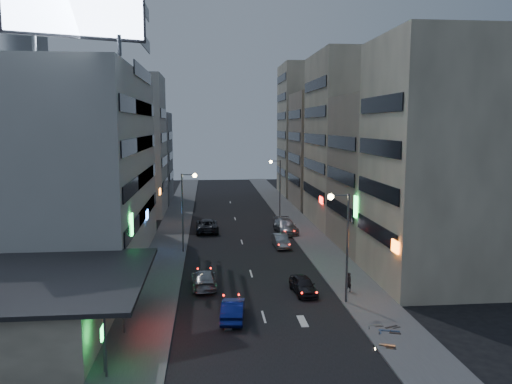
{
  "coord_description": "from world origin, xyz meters",
  "views": [
    {
      "loc": [
        -3.64,
        -28.33,
        12.99
      ],
      "look_at": [
        0.98,
        19.67,
        6.48
      ],
      "focal_mm": 35.0,
      "sensor_mm": 36.0,
      "label": 1
    }
  ],
  "objects": [
    {
      "name": "road_car_silver",
      "position": [
        -4.09,
        10.67,
        0.69
      ],
      "size": [
        2.12,
        4.85,
        1.39
      ],
      "primitive_type": "imported",
      "rotation": [
        0.0,
        0.0,
        3.18
      ],
      "color": "gray",
      "rests_on": "ground"
    },
    {
      "name": "street_lamp_left",
      "position": [
        -5.9,
        22.0,
        5.36
      ],
      "size": [
        1.6,
        0.44,
        8.02
      ],
      "color": "#595B60",
      "rests_on": "sidewalk_left"
    },
    {
      "name": "scooter_silver_b",
      "position": [
        7.45,
        1.76,
        0.61
      ],
      "size": [
        0.62,
        1.62,
        0.98
      ],
      "primitive_type": null,
      "rotation": [
        0.0,
        0.0,
        1.62
      ],
      "color": "#A7AAAE",
      "rests_on": "sidewalk_right"
    },
    {
      "name": "scooter_blue",
      "position": [
        8.26,
        0.55,
        0.71
      ],
      "size": [
        1.23,
        2.04,
        1.18
      ],
      "primitive_type": null,
      "rotation": [
        0.0,
        0.0,
        1.24
      ],
      "color": "navy",
      "rests_on": "sidewalk_right"
    },
    {
      "name": "far_right_b",
      "position": [
        16.0,
        64.0,
        12.0
      ],
      "size": [
        12.0,
        12.0,
        24.0
      ],
      "primitive_type": "cube",
      "color": "beige",
      "rests_on": "ground"
    },
    {
      "name": "white_building",
      "position": [
        -17.0,
        20.0,
        9.0
      ],
      "size": [
        14.0,
        24.0,
        18.0
      ],
      "primitive_type": "cube",
      "color": "#B3B3AE",
      "rests_on": "ground"
    },
    {
      "name": "food_court",
      "position": [
        -13.9,
        2.0,
        1.98
      ],
      "size": [
        11.0,
        13.0,
        3.88
      ],
      "color": "beige",
      "rests_on": "ground"
    },
    {
      "name": "street_lamp_right_near",
      "position": [
        5.9,
        6.0,
        5.36
      ],
      "size": [
        1.6,
        0.44,
        8.02
      ],
      "color": "#595B60",
      "rests_on": "sidewalk_right"
    },
    {
      "name": "far_left_b",
      "position": [
        -16.0,
        58.0,
        7.5
      ],
      "size": [
        12.0,
        10.0,
        15.0
      ],
      "primitive_type": "cube",
      "color": "gray",
      "rests_on": "ground"
    },
    {
      "name": "scooter_black_a",
      "position": [
        7.19,
        -1.57,
        0.62
      ],
      "size": [
        1.16,
        1.71,
        1.0
      ],
      "primitive_type": null,
      "rotation": [
        0.0,
        0.0,
        1.16
      ],
      "color": "black",
      "rests_on": "sidewalk_right"
    },
    {
      "name": "far_right_a",
      "position": [
        15.5,
        50.0,
        9.0
      ],
      "size": [
        11.0,
        12.0,
        18.0
      ],
      "primitive_type": "cube",
      "color": "gray",
      "rests_on": "ground"
    },
    {
      "name": "parked_car_right_near",
      "position": [
        3.59,
        8.49,
        0.66
      ],
      "size": [
        1.93,
        4.03,
        1.33
      ],
      "primitive_type": "imported",
      "rotation": [
        0.0,
        0.0,
        0.1
      ],
      "color": "#222226",
      "rests_on": "ground"
    },
    {
      "name": "person",
      "position": [
        7.08,
        8.17,
        0.89
      ],
      "size": [
        0.65,
        0.52,
        1.54
      ],
      "primitive_type": "imported",
      "rotation": [
        0.0,
        0.0,
        3.46
      ],
      "color": "black",
      "rests_on": "sidewalk_right"
    },
    {
      "name": "parked_car_right_mid",
      "position": [
        4.0,
        23.3,
        0.68
      ],
      "size": [
        1.64,
        4.21,
        1.37
      ],
      "primitive_type": "imported",
      "rotation": [
        0.0,
        0.0,
        0.05
      ],
      "color": "#93979B",
      "rests_on": "ground"
    },
    {
      "name": "shophouse_mid",
      "position": [
        15.5,
        22.0,
        8.0
      ],
      "size": [
        11.0,
        12.0,
        16.0
      ],
      "primitive_type": "cube",
      "color": "gray",
      "rests_on": "ground"
    },
    {
      "name": "street_lamp_right_far",
      "position": [
        5.9,
        40.0,
        5.36
      ],
      "size": [
        1.6,
        0.44,
        8.02
      ],
      "color": "#595B60",
      "rests_on": "sidewalk_right"
    },
    {
      "name": "sidewalk_right",
      "position": [
        8.0,
        30.0,
        0.06
      ],
      "size": [
        4.0,
        120.0,
        0.12
      ],
      "primitive_type": "cube",
      "color": "#4C4C4F",
      "rests_on": "ground"
    },
    {
      "name": "parked_car_left",
      "position": [
        -3.89,
        31.84,
        0.79
      ],
      "size": [
        2.8,
        5.79,
        1.59
      ],
      "primitive_type": "imported",
      "rotation": [
        0.0,
        0.0,
        3.17
      ],
      "color": "#2A2C30",
      "rests_on": "ground"
    },
    {
      "name": "scooter_black_b",
      "position": [
        8.38,
        1.53,
        0.62
      ],
      "size": [
        1.09,
        1.72,
        1.0
      ],
      "primitive_type": null,
      "rotation": [
        0.0,
        0.0,
        1.93
      ],
      "color": "black",
      "rests_on": "sidewalk_right"
    },
    {
      "name": "ground",
      "position": [
        0.0,
        0.0,
        0.0
      ],
      "size": [
        180.0,
        180.0,
        0.0
      ],
      "primitive_type": "plane",
      "color": "black",
      "rests_on": "ground"
    },
    {
      "name": "far_left_a",
      "position": [
        -15.5,
        45.0,
        10.0
      ],
      "size": [
        11.0,
        10.0,
        20.0
      ],
      "primitive_type": "cube",
      "color": "#B3B3AE",
      "rests_on": "ground"
    },
    {
      "name": "sidewalk_left",
      "position": [
        -8.0,
        30.0,
        0.06
      ],
      "size": [
        4.0,
        120.0,
        0.12
      ],
      "primitive_type": "cube",
      "color": "#4C4C4F",
      "rests_on": "ground"
    },
    {
      "name": "scooter_silver_a",
      "position": [
        7.21,
        -1.42,
        0.61
      ],
      "size": [
        1.15,
        1.67,
        0.97
      ],
      "primitive_type": null,
      "rotation": [
        0.0,
        0.0,
        1.14
      ],
      "color": "#B2B3BA",
      "rests_on": "sidewalk_right"
    },
    {
      "name": "parked_car_right_far",
      "position": [
        5.6,
        30.17,
        0.82
      ],
      "size": [
        2.67,
        5.78,
        1.64
      ],
      "primitive_type": "imported",
      "rotation": [
        0.0,
        0.0,
        0.07
      ],
      "color": "gray",
      "rests_on": "ground"
    },
    {
      "name": "billboard",
      "position": [
        -12.99,
        9.97,
        21.66
      ],
      "size": [
        9.52,
        3.75,
        6.2
      ],
      "rotation": [
        0.0,
        0.0,
        0.35
      ],
      "color": "#595B60",
      "rests_on": "white_building"
    },
    {
      "name": "shophouse_far",
      "position": [
        15.0,
        35.0,
        11.0
      ],
      "size": [
        10.0,
        14.0,
        22.0
      ],
      "primitive_type": "cube",
      "color": "beige",
      "rests_on": "ground"
    },
    {
      "name": "road_car_blue",
      "position": [
        -2.11,
        3.78,
        0.69
      ],
      "size": [
        1.9,
        4.33,
        1.38
      ],
      "primitive_type": "imported",
      "rotation": [
        0.0,
        0.0,
        3.03
      ],
      "color": "navy",
      "rests_on": "ground"
    },
    {
      "name": "shophouse_near",
      "position": [
        15.0,
        10.5,
        10.0
      ],
      "size": [
        10.0,
        11.0,
        20.0
      ],
      "primitive_type": "cube",
      "color": "beige",
      "rests_on": "ground"
    }
  ]
}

